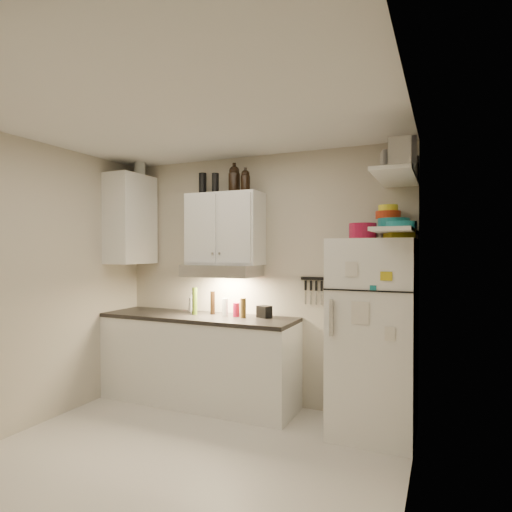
% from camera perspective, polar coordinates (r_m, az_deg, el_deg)
% --- Properties ---
extents(floor, '(3.20, 3.00, 0.02)m').
position_cam_1_polar(floor, '(3.59, -10.60, -25.93)').
color(floor, silver).
rests_on(floor, ground).
extents(ceiling, '(3.20, 3.00, 0.02)m').
position_cam_1_polar(ceiling, '(3.36, -10.71, 18.20)').
color(ceiling, silver).
rests_on(ceiling, ground).
extents(back_wall, '(3.20, 0.02, 2.60)m').
position_cam_1_polar(back_wall, '(4.54, 0.24, -3.04)').
color(back_wall, '#BCB4A0').
rests_on(back_wall, ground).
extents(left_wall, '(0.02, 3.00, 2.60)m').
position_cam_1_polar(left_wall, '(4.34, -28.47, -3.31)').
color(left_wall, '#BCB4A0').
rests_on(left_wall, ground).
extents(right_wall, '(0.02, 3.00, 2.60)m').
position_cam_1_polar(right_wall, '(2.67, 19.34, -5.78)').
color(right_wall, '#BCB4A0').
rests_on(right_wall, ground).
extents(base_cabinet, '(2.10, 0.60, 0.88)m').
position_cam_1_polar(base_cabinet, '(4.66, -7.74, -13.68)').
color(base_cabinet, white).
rests_on(base_cabinet, floor).
extents(countertop, '(2.10, 0.62, 0.04)m').
position_cam_1_polar(countertop, '(4.57, -7.75, -8.08)').
color(countertop, black).
rests_on(countertop, base_cabinet).
extents(upper_cabinet, '(0.80, 0.33, 0.75)m').
position_cam_1_polar(upper_cabinet, '(4.51, -4.16, 3.60)').
color(upper_cabinet, white).
rests_on(upper_cabinet, back_wall).
extents(side_cabinet, '(0.33, 0.55, 1.00)m').
position_cam_1_polar(side_cabinet, '(5.05, -16.38, 4.69)').
color(side_cabinet, white).
rests_on(side_cabinet, left_wall).
extents(range_hood, '(0.76, 0.46, 0.12)m').
position_cam_1_polar(range_hood, '(4.45, -4.54, -1.96)').
color(range_hood, silver).
rests_on(range_hood, back_wall).
extents(fridge, '(0.70, 0.68, 1.70)m').
position_cam_1_polar(fridge, '(3.92, 15.35, -10.33)').
color(fridge, white).
rests_on(fridge, floor).
extents(shelf_hi, '(0.30, 0.95, 0.03)m').
position_cam_1_polar(shelf_hi, '(3.73, 18.19, 9.95)').
color(shelf_hi, white).
rests_on(shelf_hi, right_wall).
extents(shelf_lo, '(0.30, 0.95, 0.03)m').
position_cam_1_polar(shelf_lo, '(3.69, 18.16, 3.19)').
color(shelf_lo, white).
rests_on(shelf_lo, right_wall).
extents(knife_strip, '(0.42, 0.02, 0.03)m').
position_cam_1_polar(knife_strip, '(4.28, 8.72, -3.01)').
color(knife_strip, black).
rests_on(knife_strip, back_wall).
extents(dutch_oven, '(0.31, 0.31, 0.14)m').
position_cam_1_polar(dutch_oven, '(3.81, 14.03, 3.24)').
color(dutch_oven, maroon).
rests_on(dutch_oven, fridge).
extents(book_stack, '(0.27, 0.30, 0.08)m').
position_cam_1_polar(book_stack, '(3.71, 18.51, 2.86)').
color(book_stack, gold).
rests_on(book_stack, fridge).
extents(spice_jar, '(0.07, 0.07, 0.10)m').
position_cam_1_polar(spice_jar, '(3.83, 16.19, 2.93)').
color(spice_jar, silver).
rests_on(spice_jar, fridge).
extents(stock_pot, '(0.34, 0.34, 0.20)m').
position_cam_1_polar(stock_pot, '(4.06, 18.84, 10.88)').
color(stock_pot, silver).
rests_on(stock_pot, shelf_hi).
extents(tin_a, '(0.21, 0.19, 0.17)m').
position_cam_1_polar(tin_a, '(3.62, 17.73, 11.85)').
color(tin_a, '#AAAAAD').
rests_on(tin_a, shelf_hi).
extents(tin_b, '(0.21, 0.21, 0.19)m').
position_cam_1_polar(tin_b, '(3.36, 18.86, 12.93)').
color(tin_b, '#AAAAAD').
rests_on(tin_b, shelf_hi).
extents(bowl_teal, '(0.27, 0.27, 0.11)m').
position_cam_1_polar(bowl_teal, '(3.98, 17.88, 4.01)').
color(bowl_teal, teal).
rests_on(bowl_teal, shelf_lo).
extents(bowl_orange, '(0.22, 0.22, 0.07)m').
position_cam_1_polar(bowl_orange, '(4.01, 17.20, 5.25)').
color(bowl_orange, '#BC3111').
rests_on(bowl_orange, bowl_teal).
extents(bowl_yellow, '(0.17, 0.17, 0.05)m').
position_cam_1_polar(bowl_yellow, '(4.02, 17.21, 6.11)').
color(bowl_yellow, yellow).
rests_on(bowl_yellow, bowl_orange).
extents(plates, '(0.29, 0.29, 0.06)m').
position_cam_1_polar(plates, '(3.67, 18.79, 3.90)').
color(plates, teal).
rests_on(plates, shelf_lo).
extents(growler_a, '(0.14, 0.14, 0.29)m').
position_cam_1_polar(growler_a, '(4.51, -2.92, 10.21)').
color(growler_a, black).
rests_on(growler_a, upper_cabinet).
extents(growler_b, '(0.10, 0.10, 0.22)m').
position_cam_1_polar(growler_b, '(4.39, -1.42, 10.06)').
color(growler_b, black).
rests_on(growler_b, upper_cabinet).
extents(thermos_a, '(0.09, 0.09, 0.21)m').
position_cam_1_polar(thermos_a, '(4.59, -5.45, 9.61)').
color(thermos_a, black).
rests_on(thermos_a, upper_cabinet).
extents(thermos_b, '(0.10, 0.10, 0.24)m').
position_cam_1_polar(thermos_b, '(4.75, -7.13, 9.47)').
color(thermos_b, black).
rests_on(thermos_b, upper_cabinet).
extents(side_jar, '(0.15, 0.15, 0.17)m').
position_cam_1_polar(side_jar, '(5.14, -15.24, 11.19)').
color(side_jar, silver).
rests_on(side_jar, side_cabinet).
extents(soap_bottle, '(0.13, 0.13, 0.26)m').
position_cam_1_polar(soap_bottle, '(4.74, -8.47, -5.90)').
color(soap_bottle, white).
rests_on(soap_bottle, countertop).
extents(pepper_mill, '(0.08, 0.08, 0.20)m').
position_cam_1_polar(pepper_mill, '(4.34, -1.74, -6.94)').
color(pepper_mill, brown).
rests_on(pepper_mill, countertop).
extents(oil_bottle, '(0.07, 0.07, 0.29)m').
position_cam_1_polar(oil_bottle, '(4.59, -8.17, -5.96)').
color(oil_bottle, '#415916').
rests_on(oil_bottle, countertop).
extents(vinegar_bottle, '(0.07, 0.07, 0.25)m').
position_cam_1_polar(vinegar_bottle, '(4.60, -5.80, -6.22)').
color(vinegar_bottle, black).
rests_on(vinegar_bottle, countertop).
extents(clear_bottle, '(0.06, 0.06, 0.19)m').
position_cam_1_polar(clear_bottle, '(4.47, -4.14, -6.81)').
color(clear_bottle, silver).
rests_on(clear_bottle, countertop).
extents(red_jar, '(0.08, 0.08, 0.14)m').
position_cam_1_polar(red_jar, '(4.42, -2.65, -7.18)').
color(red_jar, maroon).
rests_on(red_jar, countertop).
extents(caddy, '(0.17, 0.15, 0.12)m').
position_cam_1_polar(caddy, '(4.36, 1.10, -7.43)').
color(caddy, black).
rests_on(caddy, countertop).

